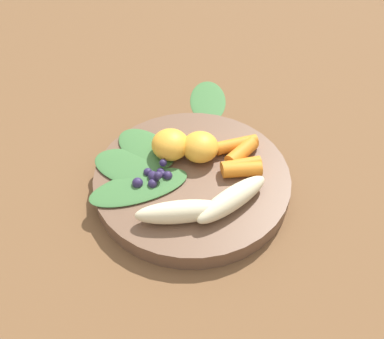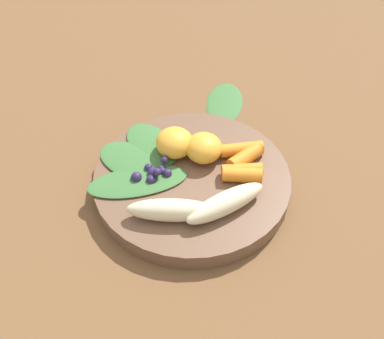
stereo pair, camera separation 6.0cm
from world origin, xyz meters
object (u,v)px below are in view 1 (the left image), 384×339
banana_peeled_right (181,212)px  orange_segment_near (170,145)px  bowl (192,181)px  banana_peeled_left (232,199)px  kale_leaf_stray (208,100)px

banana_peeled_right → orange_segment_near: bearing=91.5°
bowl → orange_segment_near: bearing=66.0°
banana_peeled_left → orange_segment_near: bearing=90.5°
banana_peeled_right → bowl: bearing=73.3°
orange_segment_near → banana_peeled_right: bearing=-143.4°
kale_leaf_stray → bowl: bearing=172.9°
banana_peeled_left → kale_leaf_stray: size_ratio=1.00×
banana_peeled_right → banana_peeled_left: bearing=11.4°
banana_peeled_left → orange_segment_near: (0.04, 0.11, 0.01)m
banana_peeled_right → orange_segment_near: 0.11m
orange_segment_near → kale_leaf_stray: size_ratio=0.46×
kale_leaf_stray → banana_peeled_right: bearing=172.2°
bowl → kale_leaf_stray: bearing=20.7°
orange_segment_near → banana_peeled_left: bearing=-111.4°
banana_peeled_left → kale_leaf_stray: bearing=55.5°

